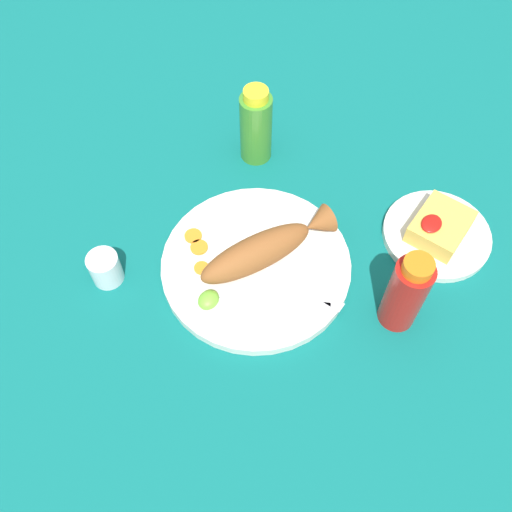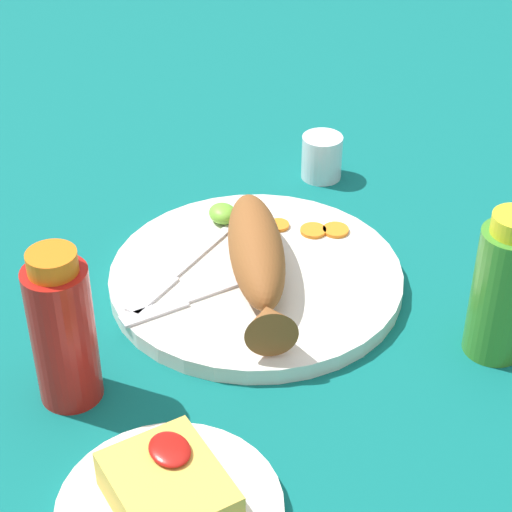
% 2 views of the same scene
% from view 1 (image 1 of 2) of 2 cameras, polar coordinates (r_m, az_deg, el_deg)
% --- Properties ---
extents(ground_plane, '(4.00, 4.00, 0.00)m').
position_cam_1_polar(ground_plane, '(0.95, -0.00, -1.22)').
color(ground_plane, '#0C605B').
extents(main_plate, '(0.31, 0.31, 0.02)m').
position_cam_1_polar(main_plate, '(0.94, -0.00, -0.94)').
color(main_plate, silver).
rests_on(main_plate, ground_plane).
extents(fried_fish, '(0.24, 0.15, 0.06)m').
position_cam_1_polar(fried_fish, '(0.91, 0.95, 0.76)').
color(fried_fish, brown).
rests_on(fried_fish, main_plate).
extents(fork_near, '(0.02, 0.19, 0.00)m').
position_cam_1_polar(fork_near, '(0.92, 4.36, -2.66)').
color(fork_near, silver).
rests_on(fork_near, main_plate).
extents(fork_far, '(0.10, 0.17, 0.00)m').
position_cam_1_polar(fork_far, '(0.90, 2.39, -4.65)').
color(fork_far, silver).
rests_on(fork_far, main_plate).
extents(carrot_slice_near, '(0.03, 0.03, 0.00)m').
position_cam_1_polar(carrot_slice_near, '(0.95, -5.71, 0.87)').
color(carrot_slice_near, orange).
rests_on(carrot_slice_near, main_plate).
extents(carrot_slice_mid, '(0.03, 0.03, 0.00)m').
position_cam_1_polar(carrot_slice_mid, '(0.97, -6.30, 2.01)').
color(carrot_slice_mid, orange).
rests_on(carrot_slice_mid, main_plate).
extents(carrot_slice_far, '(0.02, 0.02, 0.00)m').
position_cam_1_polar(carrot_slice_far, '(0.93, -5.48, -1.19)').
color(carrot_slice_far, orange).
rests_on(carrot_slice_far, main_plate).
extents(lime_wedge_main, '(0.04, 0.03, 0.02)m').
position_cam_1_polar(lime_wedge_main, '(0.89, -4.78, -4.38)').
color(lime_wedge_main, '#6BB233').
rests_on(lime_wedge_main, main_plate).
extents(hot_sauce_bottle_red, '(0.06, 0.06, 0.16)m').
position_cam_1_polar(hot_sauce_bottle_red, '(0.87, 14.77, -3.58)').
color(hot_sauce_bottle_red, '#B21914').
rests_on(hot_sauce_bottle_red, ground_plane).
extents(hot_sauce_bottle_green, '(0.06, 0.06, 0.16)m').
position_cam_1_polar(hot_sauce_bottle_green, '(1.05, -0.01, 12.88)').
color(hot_sauce_bottle_green, '#3D8428').
rests_on(hot_sauce_bottle_green, ground_plane).
extents(salt_cup, '(0.05, 0.05, 0.06)m').
position_cam_1_polar(salt_cup, '(0.95, -14.79, -1.31)').
color(salt_cup, silver).
rests_on(salt_cup, ground_plane).
extents(side_plate_fries, '(0.18, 0.18, 0.01)m').
position_cam_1_polar(side_plate_fries, '(1.02, 17.59, 2.04)').
color(side_plate_fries, silver).
rests_on(side_plate_fries, ground_plane).
extents(fries_pile, '(0.10, 0.08, 0.04)m').
position_cam_1_polar(fries_pile, '(1.00, 17.93, 2.85)').
color(fries_pile, gold).
rests_on(fries_pile, side_plate_fries).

